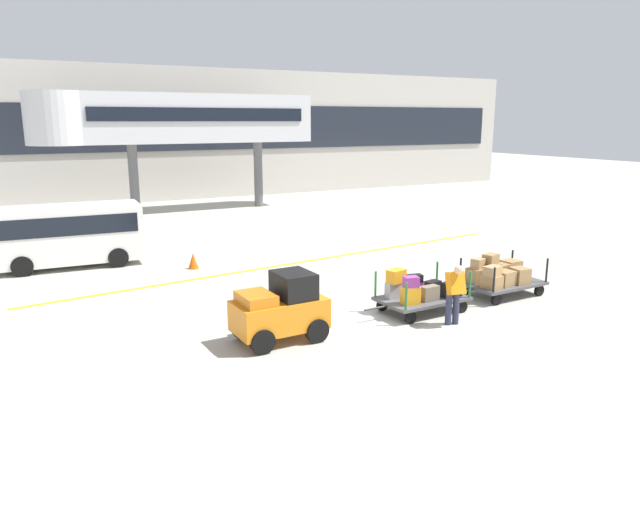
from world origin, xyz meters
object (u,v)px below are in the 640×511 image
baggage_cart_lead (420,293)px  baggage_handler (455,292)px  baggage_tug (281,309)px  safety_cone_near (193,261)px  baggage_cart_middle (499,276)px  shuttle_van (68,231)px

baggage_cart_lead → baggage_handler: 1.27m
baggage_handler → baggage_tug: bearing=165.8°
baggage_tug → safety_cone_near: (0.15, 7.59, -0.48)m
baggage_tug → baggage_cart_middle: baggage_tug is taller
baggage_cart_lead → baggage_handler: baggage_handler is taller
baggage_cart_middle → safety_cone_near: baggage_cart_middle is taller
baggage_tug → baggage_handler: 4.32m
baggage_cart_middle → baggage_cart_lead: bearing=-176.9°
baggage_handler → safety_cone_near: size_ratio=2.84×
baggage_tug → safety_cone_near: baggage_tug is taller
baggage_cart_middle → shuttle_van: 14.33m
baggage_cart_lead → shuttle_van: (-7.58, 9.82, 0.70)m
baggage_tug → baggage_cart_lead: baggage_tug is taller
baggage_tug → safety_cone_near: 7.61m
safety_cone_near → baggage_cart_lead: bearing=-62.2°
baggage_cart_lead → shuttle_van: size_ratio=0.62×
baggage_cart_middle → baggage_handler: 3.19m
baggage_cart_middle → safety_cone_near: size_ratio=5.50×
safety_cone_near → baggage_tug: bearing=-91.2°
baggage_cart_middle → shuttle_van: (-10.56, 9.66, 0.65)m
baggage_cart_middle → safety_cone_near: 10.03m
shuttle_van → safety_cone_near: (3.66, -2.39, -0.96)m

